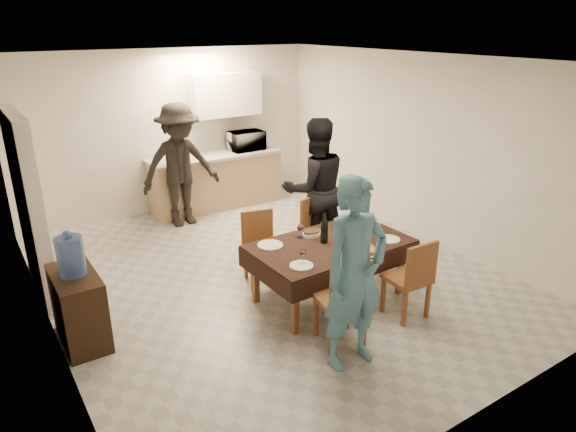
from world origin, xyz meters
The scene contains 33 objects.
floor centered at (0.00, 0.00, 0.00)m, with size 5.00×6.00×0.02m, color #AEAFAA.
ceiling centered at (0.00, 0.00, 2.60)m, with size 5.00×6.00×0.02m, color white.
wall_back centered at (0.00, 3.00, 1.30)m, with size 5.00×0.02×2.60m, color white.
wall_front centered at (0.00, -3.00, 1.30)m, with size 5.00×0.02×2.60m, color white.
wall_left centered at (-2.50, 0.00, 1.30)m, with size 0.02×6.00×2.60m, color white.
wall_right centered at (2.50, 0.00, 1.30)m, with size 0.02×6.00×2.60m, color white.
stub_partition centered at (-2.42, 1.20, 1.05)m, with size 0.15×1.40×2.10m, color silver.
kitchen_base_cabinet centered at (0.60, 2.68, 0.43)m, with size 2.20×0.60×0.86m, color tan.
kitchen_worktop centered at (0.60, 2.68, 0.89)m, with size 2.24×0.64×0.05m, color #AFAEA9.
upper_cabinet centered at (0.90, 2.82, 1.85)m, with size 1.20×0.34×0.70m, color white.
dining_table centered at (0.29, -0.84, 0.65)m, with size 1.77×1.05×0.68m.
chair_near_left centered at (-0.16, -1.68, 0.58)m, with size 0.51×0.51×0.51m.
chair_near_right centered at (0.74, -1.68, 0.55)m, with size 0.42×0.42×0.49m.
chair_far_left centered at (-0.16, -0.18, 0.53)m, with size 0.48×0.49×0.47m.
chair_far_right centered at (0.74, -0.18, 0.54)m, with size 0.51×0.52×0.48m.
console centered at (-2.28, -0.17, 0.37)m, with size 0.40×0.79×0.73m, color black.
water_jug centered at (-2.28, -0.17, 0.92)m, with size 0.25×0.25×0.38m, color #4463AB.
wine_bottle centered at (0.24, -0.79, 0.85)m, with size 0.08×0.08×0.34m, color black, non-canonical shape.
water_pitcher centered at (0.64, -0.89, 0.78)m, with size 0.12×0.12×0.19m, color white.
savoury_tart centered at (0.39, -1.22, 0.71)m, with size 0.39×0.29×0.05m, color #AA7132.
salad_bowl centered at (0.59, -0.66, 0.72)m, with size 0.17×0.17×0.07m, color white.
mushroom_dish centered at (0.24, -0.56, 0.70)m, with size 0.22×0.22×0.04m, color white.
wine_glass_a centered at (-0.26, -1.09, 0.77)m, with size 0.08×0.08×0.18m, color white, non-canonical shape.
wine_glass_b centered at (0.84, -0.59, 0.78)m, with size 0.09×0.09×0.20m, color white, non-canonical shape.
wine_glass_c centered at (0.09, -0.54, 0.77)m, with size 0.08×0.08×0.17m, color white, non-canonical shape.
plate_near_left centered at (-0.31, -1.14, 0.69)m, with size 0.24×0.24×0.01m, color white.
plate_near_right centered at (0.89, -1.14, 0.69)m, with size 0.25×0.25×0.01m, color white.
plate_far_left centered at (-0.31, -0.54, 0.69)m, with size 0.28×0.28×0.02m, color white.
plate_far_right centered at (0.89, -0.54, 0.69)m, with size 0.24×0.24×0.01m, color white.
microwave centered at (1.20, 2.68, 1.07)m, with size 0.58×0.39×0.32m, color white.
person_near centered at (-0.26, -1.89, 0.90)m, with size 0.66×0.43×1.80m, color teal.
person_far centered at (0.84, 0.21, 0.93)m, with size 0.91×0.71×1.86m, color black.
person_kitchen centered at (-0.20, 2.23, 0.94)m, with size 1.22×0.70×1.88m, color black.
Camera 1 is at (-2.98, -4.93, 2.99)m, focal length 32.00 mm.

